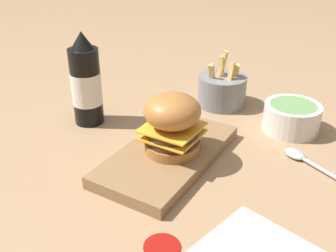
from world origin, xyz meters
name	(u,v)px	position (x,y,z in m)	size (l,w,h in m)	color
ground_plane	(131,163)	(0.00, 0.00, 0.00)	(6.00, 6.00, 0.00)	#9E7A56
serving_board	(168,155)	(-0.04, 0.05, 0.01)	(0.30, 0.15, 0.02)	olive
burger	(172,123)	(-0.05, 0.06, 0.08)	(0.10, 0.10, 0.11)	#AD6B33
ketchup_bottle	(86,84)	(-0.09, -0.18, 0.09)	(0.06, 0.06, 0.20)	black
fries_basket	(222,90)	(-0.33, 0.04, 0.04)	(0.12, 0.12, 0.13)	slate
side_bowl	(292,117)	(-0.28, 0.22, 0.03)	(0.12, 0.12, 0.06)	silver
spoon	(306,160)	(-0.17, 0.28, 0.01)	(0.10, 0.17, 0.01)	#B2B2B7
ketchup_puddle	(162,246)	(0.15, 0.16, 0.00)	(0.05, 0.05, 0.00)	#9E140F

